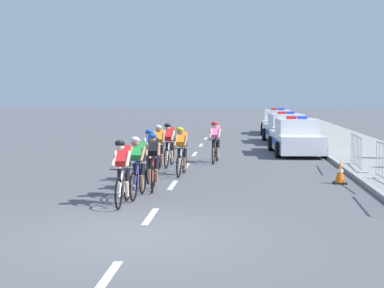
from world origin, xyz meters
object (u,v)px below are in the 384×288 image
object	(u,v)px
cyclist_fifth	(181,150)
traffic_cone_near	(340,173)
cyclist_lead	(123,171)
police_car_second	(285,129)
police_car_third	(277,123)
cyclist_fourth	(151,154)
cyclist_eighth	(215,141)
police_car_nearest	(296,138)
cyclist_sixth	(159,147)
cyclist_seventh	(169,144)
crowd_barrier_rear	(356,152)
cyclist_second	(138,166)
cyclist_third	(153,160)

from	to	relation	value
cyclist_fifth	traffic_cone_near	world-z (taller)	cyclist_fifth
traffic_cone_near	cyclist_fifth	bearing A→B (deg)	164.86
cyclist_lead	cyclist_fifth	distance (m)	4.87
police_car_second	police_car_third	bearing A→B (deg)	90.02
cyclist_fourth	traffic_cone_near	bearing A→B (deg)	-0.51
cyclist_eighth	police_car_nearest	bearing A→B (deg)	44.72
police_car_second	traffic_cone_near	bearing A→B (deg)	-87.89
cyclist_sixth	cyclist_seventh	distance (m)	1.04
cyclist_sixth	police_car_second	xyz separation A→B (m)	(5.01, 10.86, -0.11)
cyclist_sixth	police_car_third	size ratio (longest dim) A/B	0.38
traffic_cone_near	cyclist_seventh	bearing A→B (deg)	148.19
cyclist_fifth	crowd_barrier_rear	xyz separation A→B (m)	(5.58, 1.26, -0.14)
police_car_nearest	police_car_third	size ratio (longest dim) A/B	1.00
cyclist_sixth	police_car_second	bearing A→B (deg)	65.24
cyclist_lead	cyclist_fourth	bearing A→B (deg)	88.65
police_car_third	crowd_barrier_rear	xyz separation A→B (m)	(1.43, -16.79, -0.03)
cyclist_seventh	cyclist_fifth	bearing A→B (deg)	-72.55
cyclist_second	traffic_cone_near	size ratio (longest dim) A/B	2.69
cyclist_sixth	police_car_third	bearing A→B (deg)	73.64
cyclist_sixth	police_car_nearest	world-z (taller)	police_car_nearest
cyclist_lead	police_car_nearest	xyz separation A→B (m)	(5.03, 11.22, -0.11)
cyclist_fifth	police_car_nearest	world-z (taller)	police_car_nearest
cyclist_sixth	police_car_nearest	bearing A→B (deg)	47.30
cyclist_seventh	police_car_nearest	xyz separation A→B (m)	(4.79, 4.41, -0.11)
cyclist_lead	cyclist_fourth	world-z (taller)	same
cyclist_third	cyclist_fourth	size ratio (longest dim) A/B	1.00
cyclist_seventh	police_car_third	bearing A→B (deg)	73.37
cyclist_fourth	police_car_third	xyz separation A→B (m)	(4.94, 19.26, -0.11)
cyclist_sixth	traffic_cone_near	bearing A→B (deg)	-22.34
police_car_third	cyclist_eighth	bearing A→B (deg)	-102.30
cyclist_third	crowd_barrier_rear	xyz separation A→B (m)	(6.07, 3.94, -0.14)
traffic_cone_near	police_car_third	bearing A→B (deg)	91.44
cyclist_fifth	police_car_second	bearing A→B (deg)	70.67
cyclist_eighth	police_car_second	distance (m)	9.22
cyclist_lead	police_car_nearest	bearing A→B (deg)	65.86
cyclist_fifth	police_car_nearest	bearing A→B (deg)	57.09
cyclist_seventh	cyclist_sixth	bearing A→B (deg)	-101.93
police_car_third	crowd_barrier_rear	size ratio (longest dim) A/B	1.93
cyclist_fourth	cyclist_fifth	size ratio (longest dim) A/B	1.00
cyclist_fifth	police_car_second	xyz separation A→B (m)	(4.16, 11.86, -0.11)
cyclist_lead	cyclist_second	bearing A→B (deg)	79.76
cyclist_fifth	traffic_cone_near	distance (m)	4.83
cyclist_second	police_car_third	size ratio (longest dim) A/B	0.38
cyclist_fifth	cyclist_fourth	bearing A→B (deg)	-123.02
cyclist_second	crowd_barrier_rear	distance (m)	8.07
cyclist_fourth	cyclist_eighth	world-z (taller)	same
police_car_third	crowd_barrier_rear	world-z (taller)	police_car_third
police_car_third	cyclist_second	bearing A→B (deg)	-102.50
cyclist_second	police_car_nearest	distance (m)	11.33
cyclist_lead	police_car_third	world-z (taller)	police_car_third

